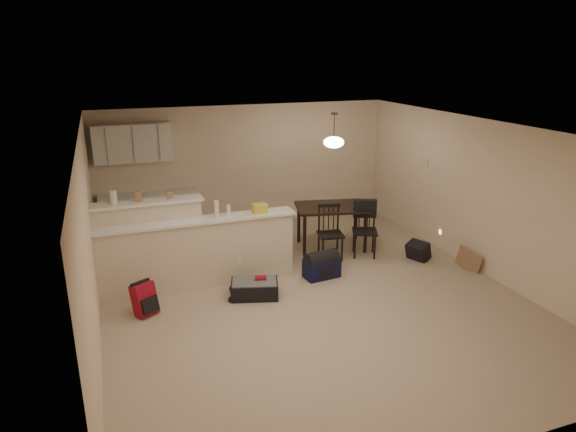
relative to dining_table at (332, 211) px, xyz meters
name	(u,v)px	position (x,y,z in m)	size (l,w,h in m)	color
room	(311,216)	(-1.12, -1.69, 0.54)	(7.00, 7.02, 2.50)	tan
breakfast_bar	(181,249)	(-2.87, -0.71, -0.10)	(3.08, 0.58, 1.39)	beige
upper_cabinets	(132,143)	(-3.32, 1.63, 1.19)	(1.40, 0.34, 0.70)	white
kitchen_counter	(151,219)	(-3.12, 1.50, -0.26)	(1.80, 0.60, 0.90)	white
thermostat	(426,163)	(1.87, -0.14, 0.79)	(0.02, 0.12, 0.12)	beige
jar	(113,197)	(-3.77, -0.57, 0.78)	(0.10, 0.10, 0.20)	silver
cereal_box	(138,196)	(-3.42, -0.57, 0.76)	(0.10, 0.07, 0.16)	#9B7150
small_box	(170,195)	(-2.96, -0.57, 0.74)	(0.08, 0.06, 0.12)	#9B7150
bottle_a	(217,209)	(-2.30, -0.79, 0.51)	(0.07, 0.07, 0.26)	silver
bottle_b	(229,210)	(-2.12, -0.79, 0.47)	(0.06, 0.06, 0.18)	silver
bag_lump	(260,208)	(-1.62, -0.79, 0.45)	(0.22, 0.18, 0.14)	#9B7150
dining_table	(332,211)	(0.00, 0.00, 0.00)	(1.45, 1.12, 0.81)	black
pendant_lamp	(334,142)	(0.00, 0.00, 1.28)	(0.36, 0.36, 0.62)	brown
dining_chair_near	(331,233)	(-0.25, -0.51, -0.22)	(0.42, 0.40, 0.97)	black
dining_chair_far	(365,230)	(0.38, -0.58, -0.22)	(0.43, 0.41, 0.98)	black
suitcase	(255,289)	(-1.92, -1.45, -0.59)	(0.70, 0.45, 0.23)	black
red_backpack	(144,299)	(-3.51, -1.45, -0.48)	(0.30, 0.19, 0.46)	maroon
navy_duffel	(322,268)	(-0.70, -1.17, -0.55)	(0.57, 0.31, 0.31)	#111236
black_daypack	(418,251)	(1.19, -1.08, -0.55)	(0.36, 0.25, 0.31)	black
cardboard_sheet	(469,260)	(1.73, -1.75, -0.53)	(0.46, 0.02, 0.35)	#9B7150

